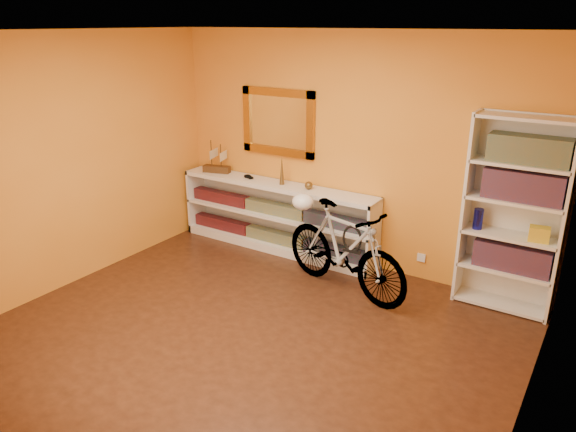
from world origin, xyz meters
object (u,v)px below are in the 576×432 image
Objects in this scene: console_unit at (277,217)px; helmet at (303,202)px; bookcase at (513,216)px; bicycle at (345,249)px.

helmet is (0.60, -0.38, 0.41)m from console_unit.
helmet is (-2.06, -0.41, -0.12)m from bookcase.
console_unit is 10.95× the size of helmet.
helmet reaches higher than console_unit.
helmet is at bearing 90.00° from bicycle.
bookcase is at bearing -54.21° from bicycle.
bookcase reaches higher than bicycle.
bookcase is at bearing 0.54° from console_unit.
bookcase is 2.10m from helmet.
console_unit is 1.32m from bicycle.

